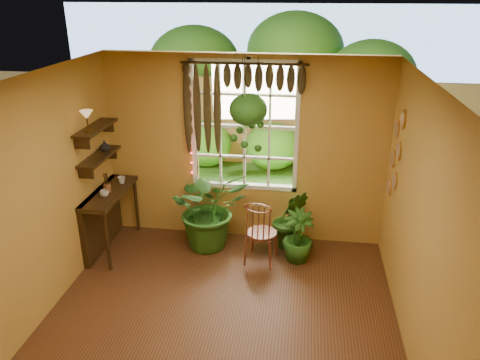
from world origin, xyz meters
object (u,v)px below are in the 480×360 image
object	(u,v)px
counter_ledge	(104,213)
windsor_chair	(261,241)
potted_plant_left	(210,208)
potted_plant_mid	(290,219)
hanging_basket	(248,113)

from	to	relation	value
counter_ledge	windsor_chair	world-z (taller)	windsor_chair
potted_plant_left	potted_plant_mid	size ratio (longest dim) A/B	1.34
counter_ledge	hanging_basket	distance (m)	2.48
windsor_chair	potted_plant_left	distance (m)	0.89
potted_plant_left	potted_plant_mid	xyz separation A→B (m)	(1.14, 0.12, -0.15)
hanging_basket	potted_plant_left	bearing A→B (deg)	-169.71
windsor_chair	potted_plant_mid	distance (m)	0.61
counter_ledge	hanging_basket	world-z (taller)	hanging_basket
windsor_chair	potted_plant_left	size ratio (longest dim) A/B	0.91
counter_ledge	potted_plant_left	distance (m)	1.49
windsor_chair	hanging_basket	distance (m)	1.73
potted_plant_left	hanging_basket	xyz separation A→B (m)	(0.53, 0.10, 1.36)
potted_plant_mid	counter_ledge	bearing A→B (deg)	-171.44
windsor_chair	potted_plant_mid	bearing A→B (deg)	61.14
counter_ledge	windsor_chair	size ratio (longest dim) A/B	1.09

